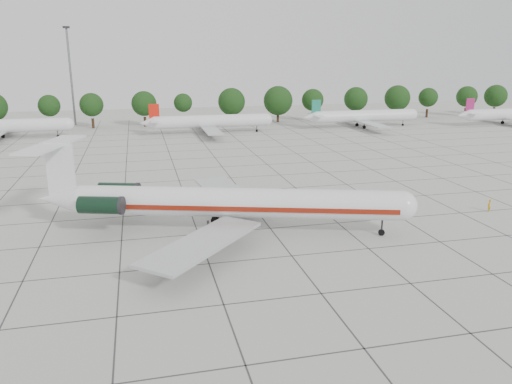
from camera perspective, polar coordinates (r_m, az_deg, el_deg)
ground at (r=55.48m, az=1.64°, el=-4.19°), size 260.00×260.00×0.00m
apron_joints at (r=69.39m, az=-1.55°, el=-0.10°), size 170.00×170.00×0.02m
main_airliner at (r=53.61m, az=-4.49°, el=-1.13°), size 40.12×30.73×9.59m
ground_crew at (r=67.44m, az=25.09°, el=-1.39°), size 0.67×0.65×1.56m
bg_airliner_b at (r=126.38m, az=-26.96°, el=6.70°), size 28.24×27.20×7.40m
bg_airliner_c at (r=121.48m, az=-5.20°, el=8.02°), size 28.24×27.20×7.40m
bg_airliner_d at (r=134.48m, az=12.23°, el=8.47°), size 28.24×27.20×7.40m
bg_airliner_e at (r=152.49m, az=27.21°, el=7.92°), size 28.24×27.20×7.40m
tree_line at (r=136.02m, az=-12.68°, el=9.82°), size 249.86×8.44×10.22m
floodlight_mast at (r=143.42m, az=-20.45°, el=12.85°), size 1.60×1.60×25.45m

